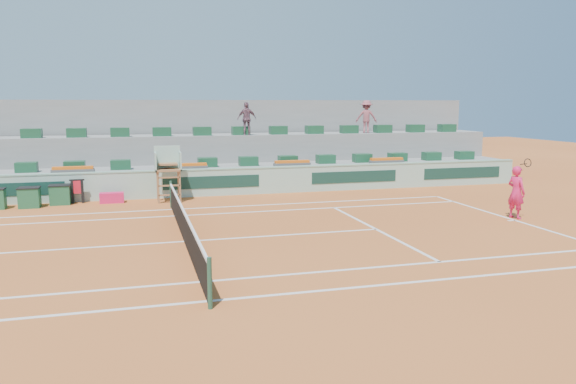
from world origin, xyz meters
The scene contains 18 objects.
ground centered at (0.00, 0.00, 0.00)m, with size 90.00×90.00×0.00m, color #AB5121.
seating_tier_lower centered at (0.00, 10.70, 0.60)m, with size 36.00×4.00×1.20m, color gray.
seating_tier_upper centered at (0.00, 12.30, 1.30)m, with size 36.00×2.40×2.60m, color gray.
stadium_back_wall centered at (0.00, 13.90, 2.20)m, with size 36.00×0.40×4.40m, color gray.
player_bag centered at (-2.38, 7.74, 0.22)m, with size 0.99×0.44×0.44m, color #E41D5B.
spectator_mid centered at (4.27, 11.40, 3.44)m, with size 0.99×0.41×1.68m, color #774F5E.
spectator_right centered at (11.07, 11.86, 3.49)m, with size 1.15×0.66×1.79m, color #914850.
court_lines centered at (0.00, 0.00, 0.01)m, with size 23.89×11.09×0.01m.
tennis_net centered at (0.00, 0.00, 0.53)m, with size 0.10×11.97×1.10m.
advertising_hoarding centered at (0.02, 8.50, 0.63)m, with size 36.00×0.34×1.26m.
umpire_chair centered at (0.00, 7.50, 1.54)m, with size 1.10×0.90×2.40m.
seat_row_lower centered at (0.00, 9.80, 1.42)m, with size 32.90×0.60×0.44m.
seat_row_upper centered at (0.00, 11.70, 2.82)m, with size 32.90×0.60×0.44m.
flower_planters centered at (-1.50, 9.00, 1.33)m, with size 26.80×0.36×0.28m.
drink_cooler_a centered at (-4.45, 7.92, 0.42)m, with size 0.84×0.73×0.84m.
drink_cooler_b centered at (-5.58, 7.49, 0.42)m, with size 0.84×0.73×0.84m.
towel_rack centered at (-3.78, 8.03, 0.60)m, with size 0.61×0.10×1.03m.
tennis_player centered at (12.13, 0.35, 0.98)m, with size 0.63×0.96×2.28m.
Camera 1 is at (-1.40, -17.07, 4.21)m, focal length 35.00 mm.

